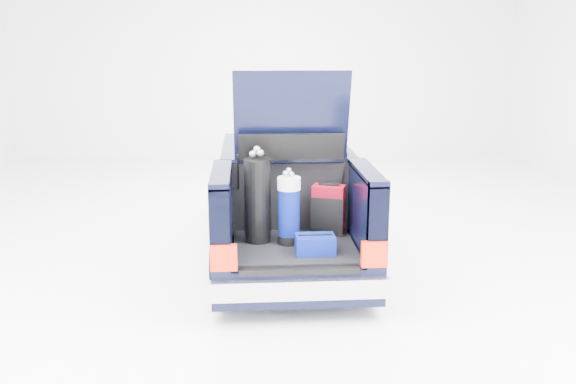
{
  "coord_description": "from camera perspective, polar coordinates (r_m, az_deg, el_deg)",
  "views": [
    {
      "loc": [
        -0.51,
        -7.76,
        2.76
      ],
      "look_at": [
        0.0,
        -0.5,
        0.95
      ],
      "focal_mm": 38.0,
      "sensor_mm": 36.0,
      "label": 1
    }
  ],
  "objects": [
    {
      "name": "ground",
      "position": [
        8.25,
        -0.24,
        -5.6
      ],
      "size": [
        14.0,
        14.0,
        0.0
      ],
      "primitive_type": "plane",
      "color": "white",
      "rests_on": "ground"
    },
    {
      "name": "car",
      "position": [
        8.15,
        -0.3,
        -0.89
      ],
      "size": [
        1.87,
        4.65,
        2.47
      ],
      "color": "black",
      "rests_on": "ground"
    },
    {
      "name": "red_suitcase",
      "position": [
        6.99,
        3.82,
        -1.67
      ],
      "size": [
        0.41,
        0.34,
        0.6
      ],
      "rotation": [
        0.0,
        0.0,
        -0.31
      ],
      "color": "#660311",
      "rests_on": "car"
    },
    {
      "name": "black_golf_bag",
      "position": [
        6.66,
        -2.86,
        -0.75
      ],
      "size": [
        0.31,
        0.36,
        1.05
      ],
      "rotation": [
        0.0,
        0.0,
        0.07
      ],
      "color": "black",
      "rests_on": "car"
    },
    {
      "name": "blue_golf_bag",
      "position": [
        6.61,
        0.09,
        -1.67
      ],
      "size": [
        0.26,
        0.26,
        0.84
      ],
      "rotation": [
        0.0,
        0.0,
        0.02
      ],
      "color": "black",
      "rests_on": "car"
    },
    {
      "name": "blue_duffel",
      "position": [
        6.39,
        2.55,
        -4.91
      ],
      "size": [
        0.41,
        0.27,
        0.21
      ],
      "rotation": [
        0.0,
        0.0,
        0.02
      ],
      "color": "#040F64",
      "rests_on": "car"
    }
  ]
}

